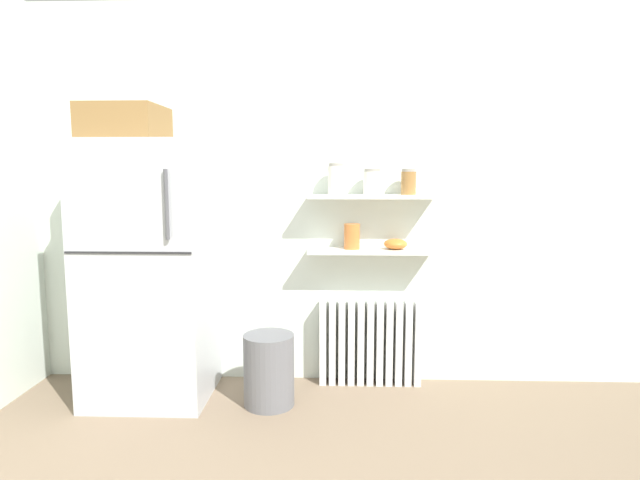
% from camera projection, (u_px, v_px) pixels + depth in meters
% --- Properties ---
extents(back_wall, '(7.04, 0.10, 2.60)m').
position_uv_depth(back_wall, '(353.00, 196.00, 3.69)').
color(back_wall, silver).
rests_on(back_wall, ground_plane).
extents(refrigerator, '(0.76, 0.69, 1.88)m').
position_uv_depth(refrigerator, '(148.00, 264.00, 3.41)').
color(refrigerator, '#B7BABF').
rests_on(refrigerator, ground_plane).
extents(radiator, '(0.70, 0.12, 0.58)m').
position_uv_depth(radiator, '(370.00, 343.00, 3.68)').
color(radiator, white).
rests_on(radiator, ground_plane).
extents(wall_shelf_lower, '(0.86, 0.22, 0.02)m').
position_uv_depth(wall_shelf_lower, '(371.00, 251.00, 3.57)').
color(wall_shelf_lower, white).
extents(wall_shelf_upper, '(0.86, 0.22, 0.02)m').
position_uv_depth(wall_shelf_upper, '(372.00, 197.00, 3.52)').
color(wall_shelf_upper, white).
extents(storage_jar_0, '(0.11, 0.11, 0.21)m').
position_uv_depth(storage_jar_0, '(336.00, 179.00, 3.52)').
color(storage_jar_0, silver).
rests_on(storage_jar_0, wall_shelf_upper).
extents(storage_jar_1, '(0.12, 0.12, 0.17)m').
position_uv_depth(storage_jar_1, '(372.00, 182.00, 3.51)').
color(storage_jar_1, silver).
rests_on(storage_jar_1, wall_shelf_upper).
extents(storage_jar_2, '(0.10, 0.10, 0.17)m').
position_uv_depth(storage_jar_2, '(409.00, 182.00, 3.50)').
color(storage_jar_2, olive).
rests_on(storage_jar_2, wall_shelf_upper).
extents(vase, '(0.11, 0.11, 0.17)m').
position_uv_depth(vase, '(352.00, 236.00, 3.56)').
color(vase, '#CC7033').
rests_on(vase, wall_shelf_lower).
extents(shelf_bowl, '(0.16, 0.16, 0.07)m').
position_uv_depth(shelf_bowl, '(396.00, 244.00, 3.56)').
color(shelf_bowl, orange).
rests_on(shelf_bowl, wall_shelf_lower).
extents(trash_bin, '(0.32, 0.32, 0.46)m').
position_uv_depth(trash_bin, '(269.00, 370.00, 3.35)').
color(trash_bin, slate).
rests_on(trash_bin, ground_plane).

